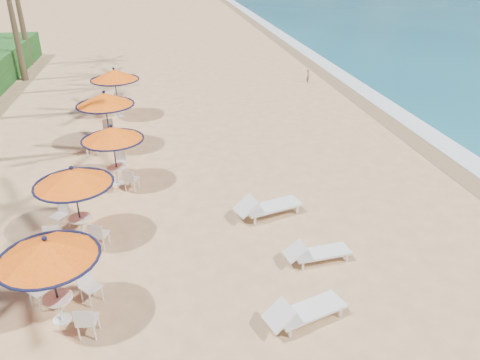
% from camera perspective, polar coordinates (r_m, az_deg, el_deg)
% --- Properties ---
extents(ground, '(160.00, 160.00, 0.00)m').
position_cam_1_polar(ground, '(12.39, 5.55, -12.46)').
color(ground, tan).
rests_on(ground, ground).
extents(foam_strip, '(1.20, 140.00, 0.04)m').
position_cam_1_polar(foam_strip, '(24.01, 21.21, 5.83)').
color(foam_strip, white).
rests_on(foam_strip, ground).
extents(wetsand_band, '(1.40, 140.00, 0.02)m').
position_cam_1_polar(wetsand_band, '(23.57, 19.31, 5.77)').
color(wetsand_band, olive).
rests_on(wetsand_band, ground).
extents(station_0, '(2.22, 2.22, 2.32)m').
position_cam_1_polar(station_0, '(11.08, -22.00, -8.94)').
color(station_0, black).
rests_on(station_0, ground).
extents(station_1, '(2.25, 2.25, 2.34)m').
position_cam_1_polar(station_1, '(14.01, -19.75, -0.76)').
color(station_1, black).
rests_on(station_1, ground).
extents(station_2, '(2.20, 2.28, 2.29)m').
position_cam_1_polar(station_2, '(17.03, -15.24, 4.60)').
color(station_2, black).
rests_on(station_2, ground).
extents(station_3, '(2.41, 2.42, 2.51)m').
position_cam_1_polar(station_3, '(20.44, -16.22, 8.84)').
color(station_3, black).
rests_on(station_3, ground).
extents(station_4, '(2.41, 2.51, 2.51)m').
position_cam_1_polar(station_4, '(24.45, -15.02, 11.80)').
color(station_4, black).
rests_on(station_4, ground).
extents(lounger_near, '(2.08, 1.21, 0.71)m').
position_cam_1_polar(lounger_near, '(11.16, 7.66, -15.58)').
color(lounger_near, silver).
rests_on(lounger_near, ground).
extents(lounger_mid, '(1.89, 0.77, 0.66)m').
position_cam_1_polar(lounger_mid, '(13.07, 9.17, -8.69)').
color(lounger_mid, silver).
rests_on(lounger_mid, ground).
extents(lounger_far, '(2.30, 1.27, 0.79)m').
position_cam_1_polar(lounger_far, '(14.94, 3.22, -3.21)').
color(lounger_far, silver).
rests_on(lounger_far, ground).
extents(person, '(0.26, 0.36, 0.92)m').
position_cam_1_polar(person, '(30.64, 8.29, 12.47)').
color(person, '#96654C').
rests_on(person, ground).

